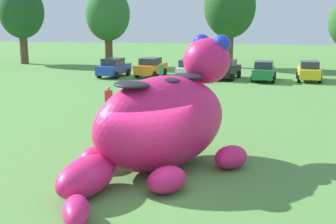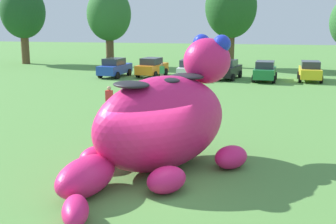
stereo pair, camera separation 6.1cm
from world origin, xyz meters
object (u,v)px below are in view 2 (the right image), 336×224
Objects in this scene: car_green at (265,71)px; car_yellow at (310,71)px; car_white at (190,69)px; spectator_by_cars at (109,102)px; car_black at (227,69)px; car_blue at (115,68)px; car_orange at (152,67)px; giant_inflatable_creature at (163,121)px; spectator_mid_field at (162,74)px.

car_green is 3.89m from car_yellow.
car_yellow is at bearing 3.72° from car_white.
car_yellow is at bearing 54.00° from spectator_by_cars.
car_black is 1.03× the size of car_green.
car_green is 1.01× the size of car_yellow.
car_white and car_black have the same top height.
car_blue is 3.43m from car_orange.
car_black reaches higher than spectator_by_cars.
giant_inflatable_creature is at bearing -99.34° from car_green.
car_yellow is 12.84m from spectator_mid_field.
giant_inflatable_creature reaches higher than car_black.
car_black is 2.55× the size of spectator_mid_field.
car_black is (6.98, -0.48, 0.00)m from car_orange.
car_orange and car_green have the same top height.
spectator_mid_field is (-8.27, -3.56, -0.01)m from car_green.
car_black is at bearing -179.03° from car_yellow.
spectator_mid_field is (-12.07, -4.37, -0.01)m from car_yellow.
car_blue is at bearing 145.00° from spectator_mid_field.
spectator_by_cars is (-8.54, -16.17, -0.01)m from car_green.
car_blue and car_black have the same top height.
car_orange is 1.04× the size of car_yellow.
giant_inflatable_creature is at bearing -75.85° from car_orange.
car_green is (3.93, 23.88, -0.87)m from giant_inflatable_creature.
giant_inflatable_creature is 2.12× the size of car_orange.
car_orange is at bearing 173.43° from car_green.
car_green is 2.47× the size of spectator_mid_field.
car_yellow is at bearing 0.97° from car_black.
giant_inflatable_creature is 9.03m from spectator_by_cars.
car_white is 2.41× the size of spectator_mid_field.
spectator_mid_field and spectator_by_cars have the same top height.
car_orange and car_white have the same top height.
car_white is at bearing 96.20° from giant_inflatable_creature.
car_green and car_yellow have the same top height.
car_yellow is at bearing -1.48° from car_orange.
car_blue is 1.02× the size of car_green.
car_yellow is at bearing 12.11° from car_green.
giant_inflatable_creature is 25.90m from car_yellow.
car_orange is at bearing 164.38° from car_white.
spectator_by_cars is at bearing -107.37° from car_black.
car_green is at bearing -6.57° from car_orange.
spectator_by_cars is at bearing 120.87° from giant_inflatable_creature.
spectator_mid_field is (-5.01, -4.25, -0.01)m from car_black.
car_blue is at bearing -179.70° from car_white.
spectator_by_cars is (4.96, -16.28, -0.01)m from car_blue.
giant_inflatable_creature is 5.38× the size of spectator_mid_field.
car_orange and car_black have the same top height.
giant_inflatable_creature is 5.38× the size of spectator_by_cars.
car_yellow is 2.43× the size of spectator_by_cars.
spectator_by_cars is (-2.00, -16.31, -0.01)m from car_white.
car_green is at bearing -1.26° from car_white.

